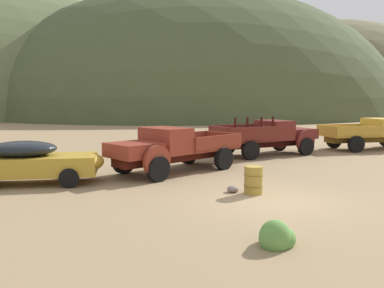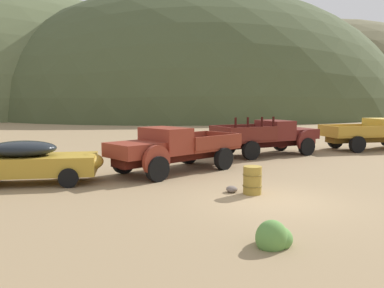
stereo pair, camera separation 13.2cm
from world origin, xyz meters
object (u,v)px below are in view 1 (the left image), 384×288
truck_faded_yellow (379,133)px  oil_drum_by_truck (253,180)px  car_mustard (35,161)px  truck_oxblood (272,136)px  truck_rust_red (167,149)px

truck_faded_yellow → oil_drum_by_truck: truck_faded_yellow is taller
car_mustard → truck_oxblood: 12.71m
truck_faded_yellow → car_mustard: bearing=-163.2°
truck_faded_yellow → truck_rust_red: bearing=-161.2°
oil_drum_by_truck → truck_rust_red: bearing=104.1°
truck_faded_yellow → oil_drum_by_truck: size_ratio=7.23×
truck_rust_red → truck_faded_yellow: bearing=168.4°
truck_oxblood → oil_drum_by_truck: 9.59m
car_mustard → truck_oxblood: truck_oxblood is taller
truck_rust_red → truck_oxblood: bearing=-178.6°
truck_rust_red → truck_faded_yellow: same height
car_mustard → oil_drum_by_truck: car_mustard is taller
truck_oxblood → truck_faded_yellow: size_ratio=0.92×
truck_rust_red → truck_faded_yellow: size_ratio=0.97×
truck_oxblood → oil_drum_by_truck: bearing=-131.8°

